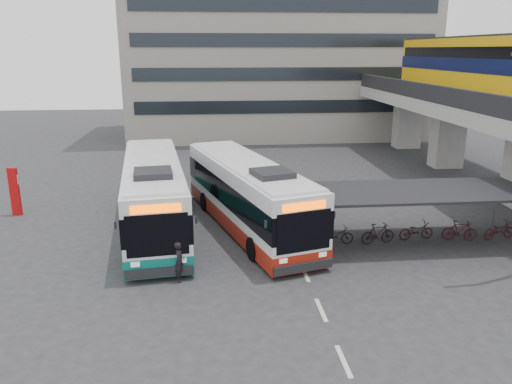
{
  "coord_description": "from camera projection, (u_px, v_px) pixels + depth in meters",
  "views": [
    {
      "loc": [
        -1.27,
        -18.36,
        8.79
      ],
      "look_at": [
        1.0,
        5.24,
        2.0
      ],
      "focal_mm": 35.0,
      "sensor_mm": 36.0,
      "label": 1
    }
  ],
  "objects": [
    {
      "name": "road_markings",
      "position": [
        321.0,
        310.0,
        17.46
      ],
      "size": [
        0.15,
        7.6,
        0.01
      ],
      "color": "beige",
      "rests_on": "ground"
    },
    {
      "name": "office_block",
      "position": [
        276.0,
        12.0,
        51.66
      ],
      "size": [
        30.0,
        15.0,
        25.0
      ],
      "primitive_type": "cube",
      "color": "gray",
      "rests_on": "ground"
    },
    {
      "name": "bike_shelter",
      "position": [
        420.0,
        211.0,
        23.33
      ],
      "size": [
        10.0,
        4.0,
        2.54
      ],
      "color": "#595B60",
      "rests_on": "ground"
    },
    {
      "name": "bus_teal",
      "position": [
        154.0,
        195.0,
        25.04
      ],
      "size": [
        4.3,
        13.01,
        3.78
      ],
      "rotation": [
        0.0,
        0.0,
        0.12
      ],
      "color": "white",
      "rests_on": "ground"
    },
    {
      "name": "ground",
      "position": [
        244.0,
        276.0,
        20.1
      ],
      "size": [
        120.0,
        120.0,
        0.0
      ],
      "primitive_type": "plane",
      "color": "#28282B",
      "rests_on": "ground"
    },
    {
      "name": "viaduct",
      "position": [
        487.0,
        90.0,
        32.73
      ],
      "size": [
        8.0,
        32.0,
        9.68
      ],
      "color": "gray",
      "rests_on": "ground"
    },
    {
      "name": "bus_main",
      "position": [
        248.0,
        195.0,
        25.13
      ],
      "size": [
        6.08,
        12.75,
        3.7
      ],
      "rotation": [
        0.0,
        0.0,
        0.28
      ],
      "color": "white",
      "rests_on": "ground"
    },
    {
      "name": "sign_totem_north",
      "position": [
        15.0,
        191.0,
        27.16
      ],
      "size": [
        0.57,
        0.3,
        2.66
      ],
      "rotation": [
        0.0,
        0.0,
        -0.25
      ],
      "color": "#B00A0B",
      "rests_on": "ground"
    },
    {
      "name": "pedestrian",
      "position": [
        180.0,
        261.0,
        19.46
      ],
      "size": [
        0.46,
        0.64,
        1.64
      ],
      "primitive_type": "imported",
      "rotation": [
        0.0,
        0.0,
        1.46
      ],
      "color": "black",
      "rests_on": "ground"
    }
  ]
}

